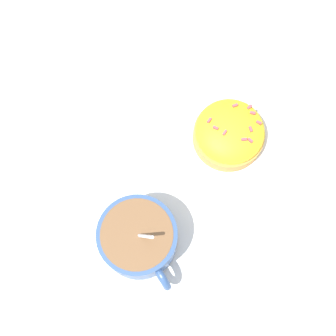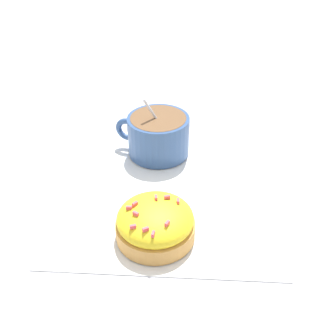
{
  "view_description": "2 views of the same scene",
  "coord_description": "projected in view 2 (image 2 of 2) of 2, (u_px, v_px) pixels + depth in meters",
  "views": [
    {
      "loc": [
        -0.14,
        -0.1,
        0.6
      ],
      "look_at": [
        0.0,
        0.02,
        0.03
      ],
      "focal_mm": 50.0,
      "sensor_mm": 36.0,
      "label": 1
    },
    {
      "loc": [
        0.43,
        -0.0,
        0.35
      ],
      "look_at": [
        -0.01,
        -0.0,
        0.03
      ],
      "focal_mm": 42.0,
      "sensor_mm": 36.0,
      "label": 2
    }
  ],
  "objects": [
    {
      "name": "frosted_pastry",
      "position": [
        157.0,
        222.0,
        0.46
      ],
      "size": [
        0.1,
        0.1,
        0.05
      ],
      "color": "#D19347",
      "rests_on": "paper_napkin"
    },
    {
      "name": "ground_plane",
      "position": [
        169.0,
        190.0,
        0.55
      ],
      "size": [
        3.0,
        3.0,
        0.0
      ],
      "primitive_type": "plane",
      "color": "#B2B2B7"
    },
    {
      "name": "paper_napkin",
      "position": [
        169.0,
        189.0,
        0.55
      ],
      "size": [
        0.32,
        0.31,
        0.0
      ],
      "color": "white",
      "rests_on": "ground_plane"
    },
    {
      "name": "coffee_cup",
      "position": [
        159.0,
        134.0,
        0.61
      ],
      "size": [
        0.09,
        0.12,
        0.1
      ],
      "color": "#335184",
      "rests_on": "paper_napkin"
    }
  ]
}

